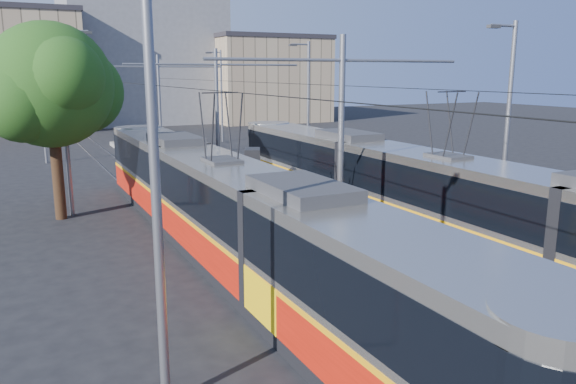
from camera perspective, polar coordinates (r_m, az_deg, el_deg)
ground at (r=13.73m, az=23.65°, el=-15.55°), size 160.00×160.00×0.00m
platform at (r=27.05m, az=-4.87°, el=-0.73°), size 4.00×50.00×0.30m
tactile_strip_left at (r=26.53m, az=-7.79°, el=-0.71°), size 0.70×50.00×0.01m
tactile_strip_right at (r=27.57m, az=-2.08°, el=-0.12°), size 0.70×50.00×0.01m
rails at (r=27.08m, az=-4.87°, el=-1.01°), size 8.71×70.00×0.03m
tram_left at (r=18.58m, az=-6.61°, el=-1.77°), size 2.43×27.67×5.50m
tram_right at (r=20.09m, az=15.70°, el=-0.67°), size 2.43×31.20×5.50m
catenary at (r=23.81m, az=-2.49°, el=8.20°), size 9.20×70.00×7.00m
street_lamps at (r=30.20m, az=-7.86°, el=8.28°), size 15.18×38.22×8.00m
shelter at (r=24.90m, az=-3.61°, el=1.66°), size 1.12×1.34×2.55m
tree at (r=25.40m, az=-22.30°, el=9.82°), size 5.62×5.19×8.16m
building_centre at (r=73.28m, az=-14.60°, el=13.67°), size 18.36×14.28×17.22m
building_right at (r=71.96m, az=-2.23°, el=11.42°), size 14.28×10.20×10.57m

